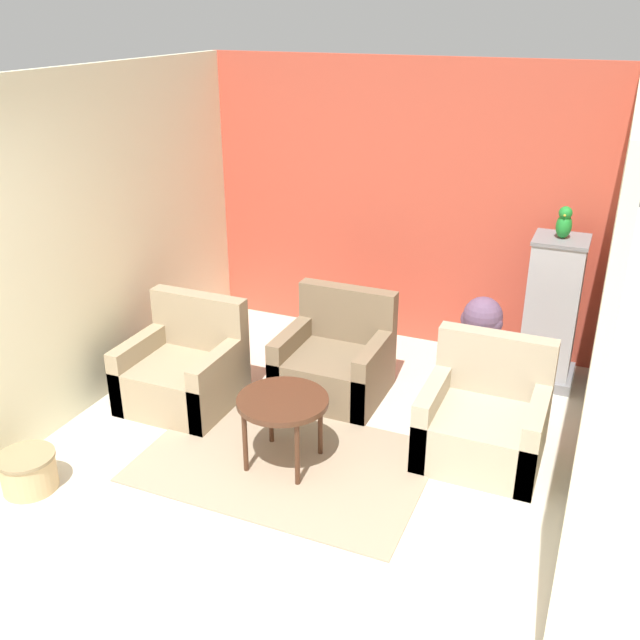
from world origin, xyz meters
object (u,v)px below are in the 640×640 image
(parrot, at_px, (564,223))
(wicker_basket, at_px, (28,470))
(armchair_left, at_px, (184,372))
(armchair_middle, at_px, (335,363))
(coffee_table, at_px, (283,405))
(armchair_right, at_px, (484,423))
(birdcage, at_px, (551,313))
(potted_plant, at_px, (481,328))

(parrot, bearing_deg, wicker_basket, -135.38)
(armchair_left, bearing_deg, wicker_basket, -103.45)
(armchair_middle, relative_size, wicker_basket, 2.24)
(coffee_table, height_order, armchair_right, armchair_right)
(armchair_left, bearing_deg, armchair_middle, 30.29)
(coffee_table, height_order, birdcage, birdcage)
(birdcage, height_order, parrot, parrot)
(armchair_left, height_order, wicker_basket, armchair_left)
(armchair_left, xyz_separation_m, parrot, (2.67, 1.56, 1.14))
(armchair_middle, distance_m, potted_plant, 1.31)
(armchair_right, bearing_deg, birdcage, 78.88)
(armchair_right, bearing_deg, wicker_basket, -149.75)
(coffee_table, distance_m, armchair_middle, 1.11)
(armchair_middle, distance_m, parrot, 2.17)
(armchair_left, distance_m, wicker_basket, 1.45)
(armchair_middle, height_order, birdcage, birdcage)
(birdcage, height_order, wicker_basket, birdcage)
(birdcage, xyz_separation_m, parrot, (0.00, 0.00, 0.79))
(coffee_table, bearing_deg, birdcage, 52.63)
(coffee_table, bearing_deg, wicker_basket, -147.26)
(birdcage, relative_size, potted_plant, 1.71)
(coffee_table, xyz_separation_m, birdcage, (1.55, 2.02, 0.15))
(birdcage, bearing_deg, armchair_left, -149.74)
(coffee_table, height_order, potted_plant, potted_plant)
(armchair_middle, xyz_separation_m, wicker_basket, (-1.41, -2.03, -0.13))
(armchair_left, bearing_deg, birdcage, 30.26)
(parrot, bearing_deg, armchair_left, -149.70)
(coffee_table, relative_size, potted_plant, 0.85)
(armchair_left, xyz_separation_m, potted_plant, (2.13, 1.37, 0.21))
(armchair_right, distance_m, birdcage, 1.44)
(armchair_middle, relative_size, potted_plant, 1.13)
(potted_plant, relative_size, wicker_basket, 1.97)
(coffee_table, xyz_separation_m, parrot, (1.55, 2.03, 0.94))
(potted_plant, bearing_deg, birdcage, 19.10)
(potted_plant, bearing_deg, coffee_table, -118.69)
(wicker_basket, bearing_deg, coffee_table, 32.74)
(armchair_left, bearing_deg, parrot, 30.30)
(coffee_table, xyz_separation_m, armchair_right, (1.28, 0.66, -0.20))
(armchair_right, distance_m, armchair_middle, 1.40)
(coffee_table, xyz_separation_m, armchair_middle, (-0.05, 1.09, -0.20))
(armchair_right, relative_size, birdcage, 0.66)
(armchair_right, xyz_separation_m, potted_plant, (-0.27, 1.18, 0.21))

